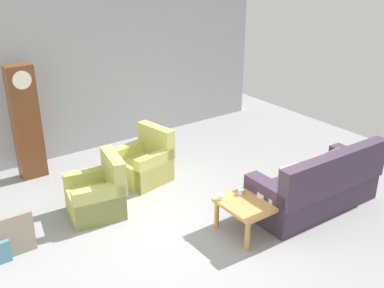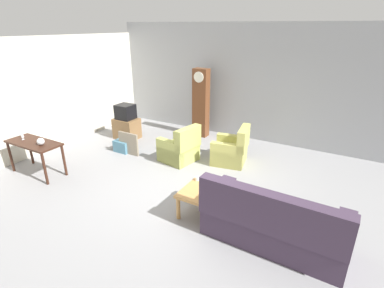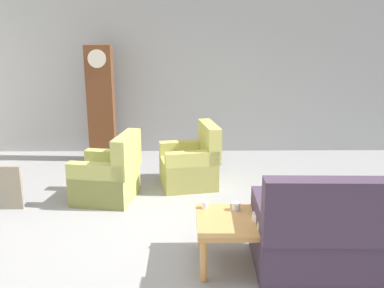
% 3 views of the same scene
% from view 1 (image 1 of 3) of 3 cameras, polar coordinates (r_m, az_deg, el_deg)
% --- Properties ---
extents(ground_plane, '(10.40, 10.40, 0.00)m').
position_cam_1_polar(ground_plane, '(6.48, -1.00, -11.19)').
color(ground_plane, gray).
extents(garage_door_wall, '(8.40, 0.16, 3.20)m').
position_cam_1_polar(garage_door_wall, '(8.80, -14.75, 8.94)').
color(garage_door_wall, '#9EA0A5').
rests_on(garage_door_wall, ground_plane).
extents(couch_floral, '(2.12, 0.93, 1.04)m').
position_cam_1_polar(couch_floral, '(7.12, 15.56, -5.36)').
color(couch_floral, '#423347').
rests_on(couch_floral, ground_plane).
extents(armchair_olive_near, '(0.91, 0.89, 0.92)m').
position_cam_1_polar(armchair_olive_near, '(6.91, -11.88, -6.39)').
color(armchair_olive_near, tan).
rests_on(armchair_olive_near, ground_plane).
extents(armchair_olive_far, '(0.92, 0.89, 0.92)m').
position_cam_1_polar(armchair_olive_far, '(7.77, -5.96, -2.49)').
color(armchair_olive_far, tan).
rests_on(armchair_olive_far, ground_plane).
extents(coffee_table_wood, '(0.96, 0.76, 0.47)m').
position_cam_1_polar(coffee_table_wood, '(6.43, 7.99, -7.49)').
color(coffee_table_wood, tan).
rests_on(coffee_table_wood, ground_plane).
extents(grandfather_clock, '(0.44, 0.30, 1.99)m').
position_cam_1_polar(grandfather_clock, '(8.10, -20.35, 2.57)').
color(grandfather_clock, brown).
rests_on(grandfather_clock, ground_plane).
extents(framed_picture_leaning, '(0.60, 0.05, 0.58)m').
position_cam_1_polar(framed_picture_leaning, '(6.33, -22.05, -10.92)').
color(framed_picture_leaning, gray).
rests_on(framed_picture_leaning, ground_plane).
extents(cup_white_porcelain, '(0.07, 0.07, 0.07)m').
position_cam_1_polar(cup_white_porcelain, '(6.33, 3.74, -6.74)').
color(cup_white_porcelain, white).
rests_on(cup_white_porcelain, coffee_table_wood).
extents(cup_blue_rimmed, '(0.08, 0.08, 0.08)m').
position_cam_1_polar(cup_blue_rimmed, '(6.48, 6.24, -6.05)').
color(cup_blue_rimmed, silver).
rests_on(cup_blue_rimmed, coffee_table_wood).
extents(bowl_white_stacked, '(0.18, 0.18, 0.06)m').
position_cam_1_polar(bowl_white_stacked, '(6.47, 9.08, -6.33)').
color(bowl_white_stacked, white).
rests_on(bowl_white_stacked, coffee_table_wood).
extents(bowl_shallow_green, '(0.18, 0.18, 0.06)m').
position_cam_1_polar(bowl_shallow_green, '(6.36, 10.48, -6.99)').
color(bowl_shallow_green, '#B2C69E').
rests_on(bowl_shallow_green, coffee_table_wood).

